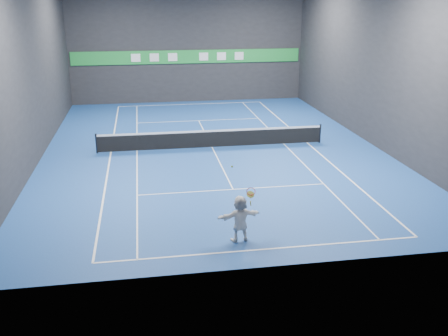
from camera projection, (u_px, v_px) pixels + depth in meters
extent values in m
plane|color=navy|center=(212.00, 148.00, 27.56)|extent=(26.00, 26.00, 0.00)
cube|color=#242427|center=(188.00, 43.00, 38.22)|extent=(18.00, 0.10, 9.00)
cube|color=#242427|center=(277.00, 125.00, 13.97)|extent=(18.00, 0.10, 9.00)
cube|color=#242427|center=(32.00, 69.00, 24.70)|extent=(0.10, 26.00, 9.00)
cube|color=#242427|center=(373.00, 62.00, 27.49)|extent=(0.10, 26.00, 9.00)
cube|color=white|center=(263.00, 249.00, 16.47)|extent=(10.98, 0.08, 0.01)
cube|color=white|center=(191.00, 104.00, 38.65)|extent=(10.98, 0.08, 0.01)
cube|color=white|center=(111.00, 152.00, 26.71)|extent=(0.08, 23.78, 0.01)
cube|color=white|center=(307.00, 143.00, 28.41)|extent=(0.08, 23.78, 0.01)
cube|color=white|center=(137.00, 151.00, 26.93)|extent=(0.06, 23.78, 0.01)
cube|color=white|center=(284.00, 144.00, 28.20)|extent=(0.06, 23.78, 0.01)
cube|color=white|center=(233.00, 189.00, 21.59)|extent=(8.23, 0.06, 0.01)
cube|color=white|center=(199.00, 121.00, 33.53)|extent=(8.23, 0.06, 0.01)
cube|color=white|center=(212.00, 148.00, 27.56)|extent=(0.06, 12.80, 0.01)
imported|color=white|center=(240.00, 219.00, 16.82)|extent=(1.58, 0.73, 1.64)
sphere|color=#C1D623|center=(232.00, 167.00, 16.18)|extent=(0.07, 0.07, 0.07)
cylinder|color=black|center=(97.00, 143.00, 26.43)|extent=(0.10, 0.10, 1.07)
cylinder|color=black|center=(320.00, 133.00, 28.35)|extent=(0.10, 0.10, 1.07)
cube|color=black|center=(212.00, 139.00, 27.41)|extent=(12.40, 0.03, 0.86)
cube|color=white|center=(212.00, 131.00, 27.25)|extent=(12.40, 0.04, 0.10)
cube|color=green|center=(188.00, 57.00, 38.49)|extent=(17.64, 0.06, 1.00)
cube|color=white|center=(136.00, 58.00, 37.81)|extent=(0.70, 0.04, 0.60)
cube|color=white|center=(154.00, 57.00, 38.03)|extent=(0.70, 0.04, 0.60)
cube|color=white|center=(173.00, 57.00, 38.25)|extent=(0.70, 0.04, 0.60)
cube|color=white|center=(204.00, 57.00, 38.62)|extent=(0.70, 0.04, 0.60)
cube|color=white|center=(221.00, 56.00, 38.84)|extent=(0.70, 0.04, 0.60)
cube|color=white|center=(239.00, 56.00, 39.05)|extent=(0.70, 0.04, 0.60)
torus|color=#AD121E|center=(251.00, 191.00, 16.62)|extent=(0.42, 0.33, 0.29)
cylinder|color=#B6D049|center=(250.00, 194.00, 16.65)|extent=(0.38, 0.29, 0.25)
cylinder|color=#AF1312|center=(251.00, 196.00, 16.68)|extent=(0.06, 0.12, 0.18)
cylinder|color=yellow|center=(251.00, 203.00, 16.74)|extent=(0.10, 0.17, 0.24)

